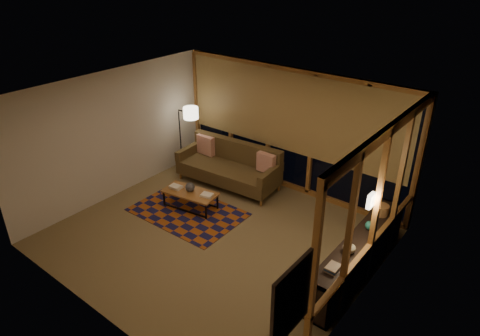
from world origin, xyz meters
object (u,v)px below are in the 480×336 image
Objects in this scene: sofa at (228,166)px; coffee_table at (191,200)px; floor_lamp at (180,136)px; bookshelf at (358,256)px.

sofa is 1.27m from coffee_table.
sofa is at bearing 81.46° from coffee_table.
coffee_table is at bearing -94.02° from sofa.
sofa is 2.04× the size of coffee_table.
bookshelf is (5.08, -1.04, -0.45)m from floor_lamp.
coffee_table is 0.71× the size of floor_lamp.
floor_lamp is (-1.52, 1.26, 0.61)m from coffee_table.
sofa is 1.54m from floor_lamp.
coffee_table is 3.57m from bookshelf.
sofa is at bearing 164.13° from bookshelf.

